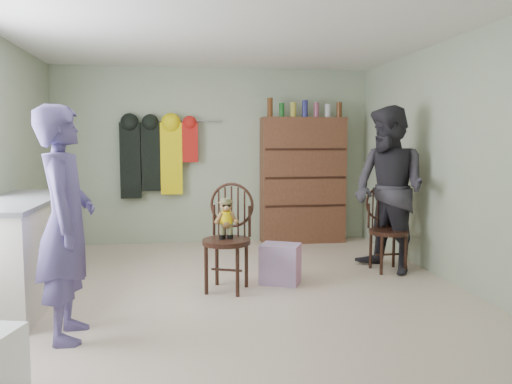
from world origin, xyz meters
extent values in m
plane|color=beige|center=(0.00, 0.00, 0.00)|extent=(5.00, 5.00, 0.00)
plane|color=#ABB89A|center=(0.00, 2.50, 1.25)|extent=(4.50, 0.00, 4.50)
plane|color=#ABB89A|center=(2.25, 0.00, 1.25)|extent=(0.00, 5.00, 5.00)
plane|color=white|center=(0.00, 0.00, 2.50)|extent=(5.00, 5.00, 0.00)
cube|color=silver|center=(-1.95, 0.00, 0.45)|extent=(0.60, 1.80, 0.90)
cube|color=slate|center=(-1.95, 0.00, 0.92)|extent=(0.64, 1.86, 0.04)
cylinder|color=#99999E|center=(-1.64, -0.45, 0.54)|extent=(0.02, 0.02, 0.14)
cylinder|color=#99999E|center=(-1.64, 0.45, 0.54)|extent=(0.02, 0.02, 0.14)
cylinder|color=#371B13|center=(-0.07, 0.03, 0.49)|extent=(0.61, 0.61, 0.05)
cylinder|color=#371B13|center=(-0.27, -0.05, 0.23)|extent=(0.04, 0.04, 0.46)
cylinder|color=#371B13|center=(0.02, -0.17, 0.23)|extent=(0.04, 0.04, 0.46)
cylinder|color=#371B13|center=(-0.14, 0.24, 0.23)|extent=(0.04, 0.04, 0.46)
cylinder|color=#371B13|center=(0.14, 0.13, 0.23)|extent=(0.04, 0.04, 0.46)
torus|color=#371B13|center=(0.01, 0.20, 0.82)|extent=(0.43, 0.20, 0.45)
cylinder|color=#371B13|center=(-0.17, 0.27, 0.67)|extent=(0.03, 0.03, 0.31)
cylinder|color=#371B13|center=(0.17, 0.12, 0.67)|extent=(0.03, 0.03, 0.31)
cylinder|color=yellow|center=(-0.07, 0.05, 0.72)|extent=(0.12, 0.12, 0.12)
cylinder|color=#475128|center=(-0.07, 0.05, 0.60)|extent=(0.07, 0.07, 0.18)
sphere|color=#9E7042|center=(-0.07, 0.05, 0.83)|extent=(0.11, 0.11, 0.11)
cylinder|color=#475128|center=(-0.07, 0.05, 0.89)|extent=(0.10, 0.10, 0.04)
cube|color=black|center=(-0.07, 0.00, 0.84)|extent=(0.08, 0.01, 0.02)
cylinder|color=#371B13|center=(1.80, 0.51, 0.45)|extent=(0.44, 0.44, 0.04)
cylinder|color=#371B13|center=(1.66, 0.37, 0.21)|extent=(0.03, 0.03, 0.43)
cylinder|color=#371B13|center=(1.95, 0.37, 0.21)|extent=(0.03, 0.03, 0.43)
cylinder|color=#371B13|center=(1.65, 0.66, 0.21)|extent=(0.03, 0.03, 0.43)
cylinder|color=#371B13|center=(1.94, 0.67, 0.21)|extent=(0.03, 0.03, 0.43)
torus|color=#371B13|center=(1.79, 0.68, 0.75)|extent=(0.41, 0.04, 0.41)
cylinder|color=#371B13|center=(1.62, 0.67, 0.61)|extent=(0.03, 0.03, 0.28)
cylinder|color=#371B13|center=(1.96, 0.68, 0.61)|extent=(0.03, 0.03, 0.28)
cube|color=pink|center=(0.51, 0.21, 0.20)|extent=(0.47, 0.43, 0.41)
imported|color=#50457F|center=(-1.33, -0.96, 0.86)|extent=(0.45, 0.65, 1.72)
imported|color=#2D2B33|center=(1.79, 0.50, 0.92)|extent=(1.00, 1.10, 1.85)
cube|color=brown|center=(1.25, 2.30, 0.90)|extent=(1.20, 0.38, 1.80)
cube|color=#371B13|center=(1.25, 2.11, 0.55)|extent=(1.16, 0.02, 0.03)
cube|color=#371B13|center=(1.25, 2.11, 0.95)|extent=(1.16, 0.02, 0.03)
cube|color=#371B13|center=(1.25, 2.11, 1.35)|extent=(1.16, 0.02, 0.03)
cylinder|color=#592D14|center=(0.75, 2.20, 1.93)|extent=(0.08, 0.08, 0.26)
cylinder|color=#19591E|center=(0.92, 2.20, 1.90)|extent=(0.07, 0.07, 0.19)
cylinder|color=#A59933|center=(1.08, 2.20, 1.90)|extent=(0.09, 0.09, 0.20)
cylinder|color=navy|center=(1.25, 2.20, 1.92)|extent=(0.08, 0.08, 0.24)
cylinder|color=#8C3F59|center=(1.42, 2.20, 1.90)|extent=(0.07, 0.07, 0.20)
cylinder|color=#B2B2B7|center=(1.58, 2.20, 1.89)|extent=(0.09, 0.09, 0.18)
cylinder|color=#592D14|center=(1.75, 2.20, 1.91)|extent=(0.08, 0.08, 0.22)
cylinder|color=#99999E|center=(-0.40, 2.44, 1.75)|extent=(1.00, 0.02, 0.02)
cube|color=black|center=(-1.18, 2.38, 1.19)|extent=(0.28, 0.10, 1.05)
cube|color=black|center=(-0.90, 2.38, 1.25)|extent=(0.26, 0.10, 0.95)
cube|color=yellow|center=(-0.62, 2.38, 1.22)|extent=(0.30, 0.10, 1.00)
cube|color=red|center=(-0.36, 2.38, 1.44)|extent=(0.22, 0.10, 0.55)
camera|label=1|loc=(-0.49, -4.71, 1.44)|focal=35.00mm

